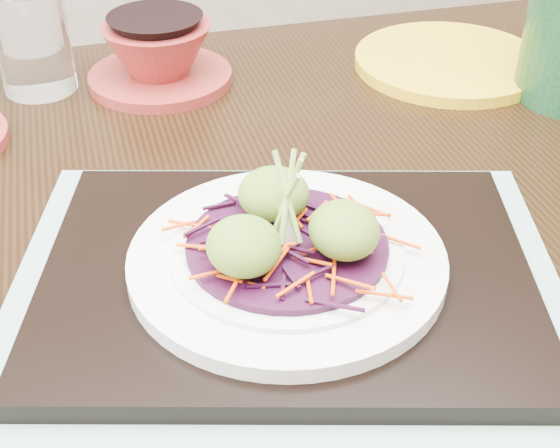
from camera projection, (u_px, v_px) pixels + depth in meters
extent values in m
cube|color=black|center=(262.00, 242.00, 0.68)|extent=(1.30, 0.87, 0.04)
cube|color=black|center=(544.00, 248.00, 1.34)|extent=(0.07, 0.07, 0.76)
cube|color=#82A997|center=(287.00, 285.00, 0.59)|extent=(0.49, 0.43, 0.00)
cube|color=black|center=(287.00, 275.00, 0.59)|extent=(0.42, 0.36, 0.02)
cylinder|color=silver|center=(287.00, 260.00, 0.58)|extent=(0.24, 0.24, 0.01)
cylinder|color=silver|center=(287.00, 251.00, 0.57)|extent=(0.17, 0.17, 0.01)
cylinder|color=#300926|center=(287.00, 246.00, 0.57)|extent=(0.15, 0.15, 0.01)
ellipsoid|color=olive|center=(244.00, 246.00, 0.53)|extent=(0.06, 0.06, 0.04)
ellipsoid|color=olive|center=(344.00, 230.00, 0.55)|extent=(0.06, 0.06, 0.04)
ellipsoid|color=olive|center=(274.00, 194.00, 0.59)|extent=(0.06, 0.06, 0.04)
cylinder|color=white|center=(33.00, 41.00, 0.84)|extent=(0.09, 0.09, 0.11)
cylinder|color=maroon|center=(161.00, 77.00, 0.88)|extent=(0.16, 0.16, 0.01)
cylinder|color=gold|center=(449.00, 62.00, 0.92)|extent=(0.22, 0.22, 0.01)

